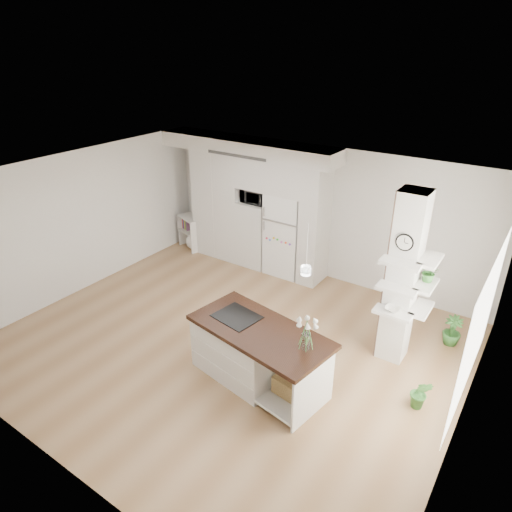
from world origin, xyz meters
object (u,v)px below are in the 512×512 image
at_px(refrigerator, 287,234).
at_px(floor_plant_a, 421,393).
at_px(bookshelf, 192,235).
at_px(kitchen_island, 248,348).

xyz_separation_m(refrigerator, floor_plant_a, (3.52, -2.40, -0.63)).
bearing_deg(bookshelf, floor_plant_a, -0.69).
distance_m(kitchen_island, bookshelf, 4.71).
xyz_separation_m(bookshelf, floor_plant_a, (5.97, -2.21, -0.09)).
bearing_deg(floor_plant_a, kitchen_island, -162.22).
height_order(refrigerator, floor_plant_a, refrigerator).
relative_size(bookshelf, floor_plant_a, 1.57).
bearing_deg(kitchen_island, bookshelf, 150.62).
bearing_deg(kitchen_island, floor_plant_a, 27.08).
xyz_separation_m(kitchen_island, floor_plant_a, (2.30, 0.74, -0.23)).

